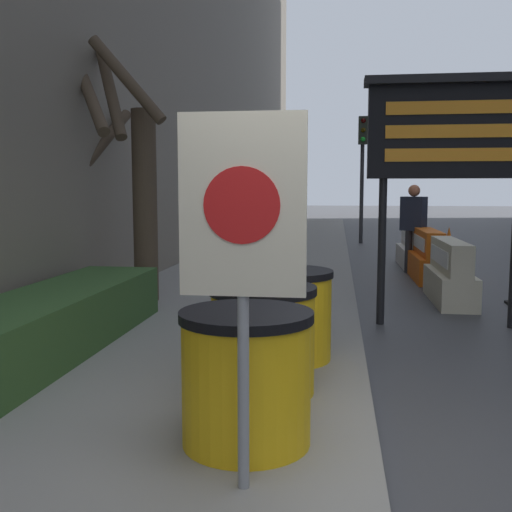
# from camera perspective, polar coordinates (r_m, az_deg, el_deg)

# --- Properties ---
(sidewalk_left) EXTENTS (3.57, 56.00, 0.16)m
(sidewalk_left) POSITION_cam_1_polar(r_m,az_deg,el_deg) (3.75, -17.89, -19.60)
(sidewalk_left) COLOR gray
(sidewalk_left) RESTS_ON ground_plane
(hedge_strip) EXTENTS (0.90, 4.06, 0.57)m
(hedge_strip) POSITION_cam_1_polar(r_m,az_deg,el_deg) (6.00, -19.25, -6.14)
(hedge_strip) COLOR #335628
(hedge_strip) RESTS_ON sidewalk_left
(bare_tree) EXTENTS (1.55, 2.04, 3.51)m
(bare_tree) POSITION_cam_1_polar(r_m,az_deg,el_deg) (8.39, -11.68, 7.75)
(bare_tree) COLOR #4C3D2D
(bare_tree) RESTS_ON sidewalk_left
(barrel_drum_foreground) EXTENTS (0.82, 0.82, 0.82)m
(barrel_drum_foreground) POSITION_cam_1_polar(r_m,az_deg,el_deg) (3.71, -0.94, -11.45)
(barrel_drum_foreground) COLOR yellow
(barrel_drum_foreground) RESTS_ON sidewalk_left
(barrel_drum_middle) EXTENTS (0.82, 0.82, 0.82)m
(barrel_drum_middle) POSITION_cam_1_polar(r_m,az_deg,el_deg) (4.60, 0.66, -7.92)
(barrel_drum_middle) COLOR yellow
(barrel_drum_middle) RESTS_ON sidewalk_left
(barrel_drum_back) EXTENTS (0.82, 0.82, 0.82)m
(barrel_drum_back) POSITION_cam_1_polar(r_m,az_deg,el_deg) (5.49, 3.07, -5.57)
(barrel_drum_back) COLOR yellow
(barrel_drum_back) RESTS_ON sidewalk_left
(warning_sign) EXTENTS (0.64, 0.08, 1.92)m
(warning_sign) POSITION_cam_1_polar(r_m,az_deg,el_deg) (2.96, -1.30, 2.29)
(warning_sign) COLOR gray
(warning_sign) RESTS_ON sidewalk_left
(message_board) EXTENTS (2.11, 0.36, 3.05)m
(message_board) POSITION_cam_1_polar(r_m,az_deg,el_deg) (7.75, 18.14, 11.03)
(message_board) COLOR black
(message_board) RESTS_ON ground_plane
(jersey_barrier_cream) EXTENTS (0.53, 1.82, 0.94)m
(jersey_barrier_cream) POSITION_cam_1_polar(r_m,az_deg,el_deg) (9.50, 17.98, -1.74)
(jersey_barrier_cream) COLOR beige
(jersey_barrier_cream) RESTS_ON ground_plane
(jersey_barrier_orange_far) EXTENTS (0.54, 1.78, 0.95)m
(jersey_barrier_orange_far) POSITION_cam_1_polar(r_m,az_deg,el_deg) (11.69, 16.05, -0.19)
(jersey_barrier_orange_far) COLOR orange
(jersey_barrier_orange_far) RESTS_ON ground_plane
(jersey_barrier_white) EXTENTS (0.60, 1.88, 0.85)m
(jersey_barrier_white) POSITION_cam_1_polar(r_m,az_deg,el_deg) (13.79, 14.79, 0.65)
(jersey_barrier_white) COLOR silver
(jersey_barrier_white) RESTS_ON ground_plane
(traffic_cone_near) EXTENTS (0.31, 0.31, 0.56)m
(traffic_cone_near) POSITION_cam_1_polar(r_m,az_deg,el_deg) (16.18, 17.17, 1.02)
(traffic_cone_near) COLOR black
(traffic_cone_near) RESTS_ON ground_plane
(traffic_cone_far) EXTENTS (0.43, 0.43, 0.78)m
(traffic_cone_far) POSITION_cam_1_polar(r_m,az_deg,el_deg) (15.64, 17.88, 1.22)
(traffic_cone_far) COLOR black
(traffic_cone_far) RESTS_ON ground_plane
(traffic_light_near_curb) EXTENTS (0.28, 0.44, 3.92)m
(traffic_light_near_curb) POSITION_cam_1_polar(r_m,az_deg,el_deg) (19.10, 10.12, 9.71)
(traffic_light_near_curb) COLOR #2D2D30
(traffic_light_near_curb) RESTS_ON ground_plane
(pedestrian_worker) EXTENTS (0.55, 0.49, 1.79)m
(pedestrian_worker) POSITION_cam_1_polar(r_m,az_deg,el_deg) (12.56, 14.76, 3.23)
(pedestrian_worker) COLOR #333338
(pedestrian_worker) RESTS_ON ground_plane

